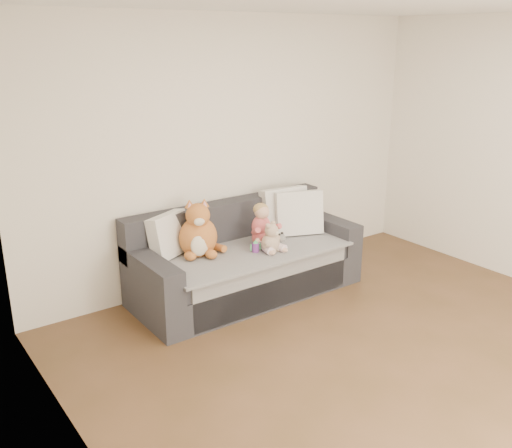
{
  "coord_description": "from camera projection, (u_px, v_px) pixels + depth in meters",
  "views": [
    {
      "loc": [
        -3.09,
        -2.14,
        2.38
      ],
      "look_at": [
        -0.21,
        1.87,
        0.75
      ],
      "focal_mm": 40.0,
      "sensor_mm": 36.0,
      "label": 1
    }
  ],
  "objects": [
    {
      "name": "teddy_bear",
      "position": [
        271.0,
        240.0,
        5.27
      ],
      "size": [
        0.22,
        0.18,
        0.29
      ],
      "rotation": [
        0.0,
        0.0,
        0.36
      ],
      "color": "tan",
      "rests_on": "sofa"
    },
    {
      "name": "plush_cow",
      "position": [
        276.0,
        241.0,
        5.4
      ],
      "size": [
        0.13,
        0.19,
        0.16
      ],
      "rotation": [
        0.0,
        0.0,
        0.3
      ],
      "color": "white",
      "rests_on": "sofa"
    },
    {
      "name": "plush_cat",
      "position": [
        199.0,
        234.0,
        5.17
      ],
      "size": [
        0.42,
        0.39,
        0.55
      ],
      "rotation": [
        0.0,
        0.0,
        -0.39
      ],
      "color": "#BB6C29",
      "rests_on": "sofa"
    },
    {
      "name": "room_shell",
      "position": [
        399.0,
        197.0,
        4.03
      ],
      "size": [
        5.0,
        5.0,
        5.0
      ],
      "color": "brown",
      "rests_on": "ground"
    },
    {
      "name": "sofa",
      "position": [
        244.0,
        262.0,
        5.49
      ],
      "size": [
        2.2,
        0.94,
        0.85
      ],
      "color": "#2B2A30",
      "rests_on": "ground"
    },
    {
      "name": "cushion_right_front",
      "position": [
        298.0,
        213.0,
        5.73
      ],
      "size": [
        0.52,
        0.38,
        0.45
      ],
      "rotation": [
        0.0,
        0.0,
        -0.38
      ],
      "color": "silver",
      "rests_on": "sofa"
    },
    {
      "name": "sippy_cup",
      "position": [
        255.0,
        246.0,
        5.27
      ],
      "size": [
        0.11,
        0.08,
        0.12
      ],
      "rotation": [
        0.0,
        0.0,
        -0.22
      ],
      "color": "#793590",
      "rests_on": "sofa"
    },
    {
      "name": "cushion_left",
      "position": [
        169.0,
        235.0,
        5.16
      ],
      "size": [
        0.47,
        0.35,
        0.41
      ],
      "rotation": [
        0.0,
        0.0,
        0.43
      ],
      "color": "silver",
      "rests_on": "sofa"
    },
    {
      "name": "toddler",
      "position": [
        263.0,
        228.0,
        5.41
      ],
      "size": [
        0.3,
        0.43,
        0.42
      ],
      "rotation": [
        0.0,
        0.0,
        -0.09
      ],
      "color": "#D44B65",
      "rests_on": "sofa"
    },
    {
      "name": "cushion_right_back",
      "position": [
        284.0,
        210.0,
        5.82
      ],
      "size": [
        0.51,
        0.28,
        0.46
      ],
      "rotation": [
        0.0,
        0.0,
        -0.13
      ],
      "color": "silver",
      "rests_on": "sofa"
    }
  ]
}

